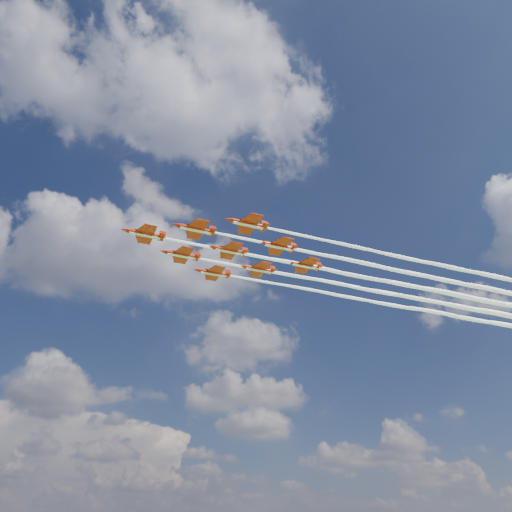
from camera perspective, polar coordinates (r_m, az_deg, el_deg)
The scene contains 9 objects.
jet_lead at distance 145.27m, azimuth 13.14°, elevation -2.50°, with size 133.36×32.65×2.70m.
jet_row2_port at distance 146.70m, azimuth 18.08°, elevation -2.04°, with size 133.36×32.65×2.70m.
jet_row2_starb at distance 156.06m, azimuth 15.09°, elevation -4.17°, with size 133.36×32.65×2.70m.
jet_row3_port at distance 149.21m, azimuth 22.90°, elevation -1.59°, with size 133.36×32.65×2.70m.
jet_row3_centre at distance 157.85m, azimuth 19.68°, elevation -3.73°, with size 133.36×32.65×2.70m.
jet_row3_starb at distance 167.12m, azimuth 16.79°, elevation -5.63°, with size 133.36×32.65×2.70m.
jet_row4_port at distance 160.62m, azimuth 24.13°, elevation -3.27°, with size 133.36×32.65×2.70m.
jet_row4_starb at distance 169.21m, azimuth 21.07°, elevation -5.18°, with size 133.36×32.65×2.70m.
jet_tail at distance 172.22m, azimuth 25.21°, elevation -4.72°, with size 133.36×32.65×2.70m.
Camera 1 is at (-14.96, -105.95, 21.67)m, focal length 35.00 mm.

